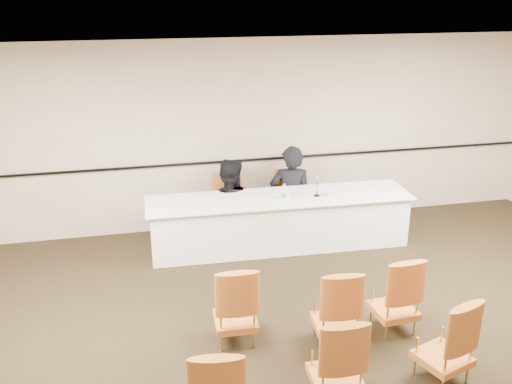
% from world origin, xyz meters
% --- Properties ---
extents(floor, '(10.00, 10.00, 0.00)m').
position_xyz_m(floor, '(0.00, 0.00, 0.00)').
color(floor, black).
rests_on(floor, ground).
extents(ceiling, '(10.00, 10.00, 0.00)m').
position_xyz_m(ceiling, '(0.00, 0.00, 3.00)').
color(ceiling, white).
rests_on(ceiling, ground).
extents(wall_back, '(10.00, 0.04, 3.00)m').
position_xyz_m(wall_back, '(0.00, 4.00, 1.50)').
color(wall_back, beige).
rests_on(wall_back, ground).
extents(wall_rail, '(9.80, 0.04, 0.03)m').
position_xyz_m(wall_rail, '(0.00, 3.96, 1.10)').
color(wall_rail, black).
rests_on(wall_rail, wall_back).
extents(panel_table, '(3.95, 1.03, 0.79)m').
position_xyz_m(panel_table, '(0.37, 3.03, 0.39)').
color(panel_table, white).
rests_on(panel_table, ground).
extents(panelist_main, '(0.76, 0.58, 1.86)m').
position_xyz_m(panelist_main, '(0.71, 3.60, 0.47)').
color(panelist_main, black).
rests_on(panelist_main, ground).
extents(panelist_main_chair, '(0.52, 0.52, 0.95)m').
position_xyz_m(panelist_main_chair, '(0.71, 3.60, 0.47)').
color(panelist_main_chair, '#B16F1F').
rests_on(panelist_main_chair, ground).
extents(panelist_second, '(1.02, 0.89, 1.76)m').
position_xyz_m(panelist_second, '(-0.29, 3.63, 0.36)').
color(panelist_second, black).
rests_on(panelist_second, ground).
extents(panelist_second_chair, '(0.52, 0.52, 0.95)m').
position_xyz_m(panelist_second_chair, '(-0.29, 3.63, 0.47)').
color(panelist_second_chair, '#B16F1F').
rests_on(panelist_second_chair, ground).
extents(papers, '(0.31, 0.23, 0.00)m').
position_xyz_m(papers, '(0.71, 2.98, 0.79)').
color(papers, white).
rests_on(papers, panel_table).
extents(microphone, '(0.14, 0.20, 0.25)m').
position_xyz_m(microphone, '(0.92, 2.95, 0.91)').
color(microphone, black).
rests_on(microphone, panel_table).
extents(water_bottle, '(0.08, 0.08, 0.24)m').
position_xyz_m(water_bottle, '(0.41, 2.94, 0.90)').
color(water_bottle, teal).
rests_on(water_bottle, panel_table).
extents(drinking_glass, '(0.08, 0.08, 0.10)m').
position_xyz_m(drinking_glass, '(0.46, 2.89, 0.84)').
color(drinking_glass, white).
rests_on(drinking_glass, panel_table).
extents(coffee_cup, '(0.11, 0.11, 0.14)m').
position_xyz_m(coffee_cup, '(1.11, 2.90, 0.86)').
color(coffee_cup, white).
rests_on(coffee_cup, panel_table).
extents(aud_chair_front_left, '(0.52, 0.52, 0.95)m').
position_xyz_m(aud_chair_front_left, '(-0.73, 0.78, 0.47)').
color(aud_chair_front_left, '#B16F1F').
rests_on(aud_chair_front_left, ground).
extents(aud_chair_front_mid, '(0.54, 0.54, 0.95)m').
position_xyz_m(aud_chair_front_mid, '(0.33, 0.47, 0.47)').
color(aud_chair_front_mid, '#B16F1F').
rests_on(aud_chair_front_mid, ground).
extents(aud_chair_front_right, '(0.54, 0.54, 0.95)m').
position_xyz_m(aud_chair_front_right, '(1.08, 0.59, 0.47)').
color(aud_chair_front_right, '#B16F1F').
rests_on(aud_chair_front_right, ground).
extents(aud_chair_back_mid, '(0.51, 0.51, 0.95)m').
position_xyz_m(aud_chair_back_mid, '(0.01, -0.38, 0.47)').
color(aud_chair_back_mid, '#B16F1F').
rests_on(aud_chair_back_mid, ground).
extents(aud_chair_back_right, '(0.63, 0.63, 0.95)m').
position_xyz_m(aud_chair_back_right, '(1.16, -0.33, 0.47)').
color(aud_chair_back_right, '#B16F1F').
rests_on(aud_chair_back_right, ground).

